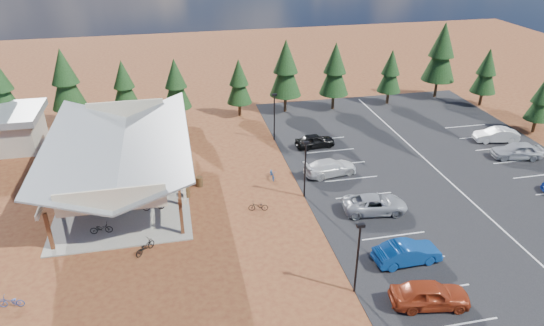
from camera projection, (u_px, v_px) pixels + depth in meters
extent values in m
plane|color=#5E2818|center=(250.00, 216.00, 38.72)|extent=(140.00, 140.00, 0.00)
cube|color=black|center=(442.00, 175.00, 44.76)|extent=(27.00, 44.00, 0.04)
cube|color=gray|center=(126.00, 186.00, 42.93)|extent=(10.60, 18.60, 0.10)
cube|color=#4F2716|center=(49.00, 231.00, 34.06)|extent=(0.25, 0.25, 3.00)
cube|color=#4F2716|center=(59.00, 201.00, 37.71)|extent=(0.25, 0.25, 3.00)
cube|color=#4F2716|center=(68.00, 175.00, 41.37)|extent=(0.25, 0.25, 3.00)
cube|color=#4F2716|center=(75.00, 154.00, 45.02)|extent=(0.25, 0.25, 3.00)
cube|color=#4F2716|center=(81.00, 136.00, 48.68)|extent=(0.25, 0.25, 3.00)
cube|color=#4F2716|center=(181.00, 216.00, 35.77)|extent=(0.25, 0.25, 3.00)
cube|color=#4F2716|center=(179.00, 188.00, 39.42)|extent=(0.25, 0.25, 3.00)
cube|color=#4F2716|center=(177.00, 165.00, 43.08)|extent=(0.25, 0.25, 3.00)
cube|color=#4F2716|center=(175.00, 146.00, 46.73)|extent=(0.25, 0.25, 3.00)
cube|color=#4F2716|center=(174.00, 129.00, 50.39)|extent=(0.25, 0.25, 3.00)
cube|color=beige|center=(59.00, 160.00, 40.61)|extent=(0.22, 18.00, 0.35)
cube|color=beige|center=(180.00, 149.00, 42.47)|extent=(0.22, 18.00, 0.35)
cube|color=slate|center=(84.00, 148.00, 40.59)|extent=(5.85, 19.40, 2.13)
cube|color=slate|center=(154.00, 142.00, 41.67)|extent=(5.85, 19.40, 2.13)
cube|color=beige|center=(111.00, 201.00, 33.34)|extent=(7.50, 0.15, 1.80)
cube|color=beige|center=(126.00, 109.00, 49.01)|extent=(7.50, 0.15, 1.80)
cylinder|color=black|center=(357.00, 260.00, 29.81)|extent=(0.14, 0.14, 5.00)
cube|color=black|center=(361.00, 226.00, 28.65)|extent=(0.50, 0.25, 0.18)
cylinder|color=black|center=(305.00, 170.00, 40.25)|extent=(0.14, 0.14, 5.00)
cube|color=black|center=(306.00, 143.00, 39.09)|extent=(0.50, 0.25, 0.18)
cylinder|color=black|center=(274.00, 118.00, 50.70)|extent=(0.14, 0.14, 5.00)
cube|color=black|center=(274.00, 95.00, 49.53)|extent=(0.50, 0.25, 0.18)
cylinder|color=#49321A|center=(187.00, 193.00, 41.04)|extent=(0.60, 0.60, 0.90)
cylinder|color=#49321A|center=(199.00, 182.00, 42.76)|extent=(0.60, 0.60, 0.90)
cylinder|color=#382314|center=(8.00, 124.00, 52.88)|extent=(0.36, 0.36, 2.15)
cone|color=black|center=(0.00, 92.00, 51.21)|extent=(3.79, 3.79, 5.17)
cylinder|color=#382314|center=(73.00, 116.00, 54.98)|extent=(0.36, 0.36, 2.16)
cone|color=black|center=(66.00, 85.00, 53.30)|extent=(3.80, 3.80, 5.18)
cone|color=black|center=(62.00, 66.00, 52.32)|extent=(2.94, 2.94, 3.89)
cylinder|color=#382314|center=(128.00, 113.00, 56.28)|extent=(0.36, 0.36, 1.75)
cone|color=black|center=(125.00, 89.00, 54.92)|extent=(3.09, 3.09, 4.21)
cone|color=black|center=(122.00, 74.00, 54.12)|extent=(2.38, 2.38, 3.16)
cylinder|color=#382314|center=(179.00, 114.00, 55.95)|extent=(0.36, 0.36, 1.82)
cone|color=black|center=(176.00, 89.00, 54.54)|extent=(3.20, 3.20, 4.37)
cone|color=black|center=(175.00, 73.00, 53.71)|extent=(2.47, 2.47, 3.27)
cylinder|color=#382314|center=(240.00, 109.00, 57.71)|extent=(0.36, 0.36, 1.68)
cone|color=black|center=(239.00, 86.00, 56.41)|extent=(2.95, 2.95, 4.02)
cone|color=black|center=(239.00, 72.00, 55.64)|extent=(2.28, 2.28, 3.02)
cylinder|color=#382314|center=(285.00, 103.00, 58.78)|extent=(0.36, 0.36, 2.15)
cone|color=black|center=(286.00, 74.00, 57.11)|extent=(3.79, 3.79, 5.17)
cone|color=black|center=(286.00, 56.00, 56.13)|extent=(2.93, 2.93, 3.87)
cylinder|color=#382314|center=(333.00, 101.00, 59.62)|extent=(0.36, 0.36, 2.01)
cone|color=black|center=(335.00, 74.00, 58.06)|extent=(3.54, 3.54, 4.83)
cone|color=black|center=(336.00, 58.00, 57.14)|extent=(2.74, 2.74, 3.62)
cylinder|color=#382314|center=(388.00, 97.00, 61.36)|extent=(0.36, 0.36, 1.69)
cone|color=black|center=(390.00, 75.00, 60.05)|extent=(2.97, 2.97, 4.05)
cone|color=black|center=(392.00, 62.00, 59.28)|extent=(2.30, 2.30, 3.04)
cylinder|color=#382314|center=(436.00, 88.00, 63.42)|extent=(0.36, 0.36, 2.38)
cone|color=black|center=(441.00, 58.00, 61.58)|extent=(4.18, 4.18, 5.70)
cone|color=black|center=(444.00, 39.00, 60.49)|extent=(3.23, 3.23, 4.28)
cylinder|color=#382314|center=(534.00, 126.00, 53.35)|extent=(0.36, 0.36, 1.51)
cone|color=black|center=(540.00, 104.00, 52.18)|extent=(2.66, 2.66, 3.63)
cone|color=black|center=(544.00, 90.00, 51.49)|extent=(2.06, 2.06, 2.72)
cylinder|color=#382314|center=(481.00, 99.00, 60.86)|extent=(0.36, 0.36, 1.76)
cone|color=black|center=(485.00, 75.00, 59.49)|extent=(3.10, 3.10, 4.23)
cone|color=black|center=(488.00, 61.00, 58.69)|extent=(2.40, 2.40, 3.17)
imported|color=black|center=(101.00, 228.00, 36.23)|extent=(1.66, 0.62, 0.86)
imported|color=#96999F|center=(98.00, 208.00, 38.58)|extent=(1.78, 0.68, 1.04)
imported|color=#10488E|center=(88.00, 165.00, 45.36)|extent=(1.71, 1.05, 0.85)
imported|color=#9E291D|center=(111.00, 157.00, 46.79)|extent=(1.82, 0.79, 1.06)
imported|color=black|center=(154.00, 205.00, 39.09)|extent=(1.75, 0.65, 0.91)
imported|color=gray|center=(144.00, 186.00, 41.65)|extent=(1.85, 0.77, 1.08)
imported|color=navy|center=(160.00, 176.00, 43.51)|extent=(1.78, 0.94, 0.89)
imported|color=maroon|center=(159.00, 152.00, 47.62)|extent=(1.86, 0.80, 1.08)
imported|color=navy|center=(11.00, 302.00, 29.52)|extent=(1.61, 0.76, 0.82)
imported|color=black|center=(145.00, 247.00, 34.30)|extent=(1.69, 1.77, 0.95)
imported|color=navy|center=(272.00, 174.00, 44.02)|extent=(0.63, 1.71, 0.89)
imported|color=black|center=(258.00, 206.00, 39.19)|extent=(1.67, 0.84, 0.84)
imported|color=#A03719|center=(430.00, 294.00, 29.45)|extent=(5.07, 2.72, 1.64)
imported|color=navy|center=(407.00, 253.00, 33.15)|extent=(4.76, 1.84, 1.55)
imported|color=#A0A2A8|center=(375.00, 204.00, 38.87)|extent=(5.43, 3.00, 1.44)
imported|color=silver|center=(330.00, 167.00, 44.51)|extent=(5.21, 2.73, 1.44)
imported|color=black|center=(315.00, 141.00, 49.82)|extent=(4.21, 1.98, 1.39)
imported|color=#ADAFB6|center=(517.00, 150.00, 47.48)|extent=(5.07, 2.85, 1.63)
imported|color=silver|center=(496.00, 135.00, 51.03)|extent=(4.71, 2.38, 1.48)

